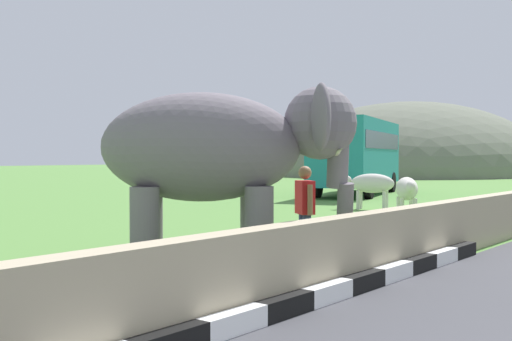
# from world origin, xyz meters

# --- Properties ---
(barrier_parapet) EXTENTS (28.00, 0.36, 1.00)m
(barrier_parapet) POSITION_xyz_m (2.00, 4.36, 0.50)
(barrier_parapet) COLOR tan
(barrier_parapet) RESTS_ON ground_plane
(elephant) EXTENTS (3.82, 3.85, 2.93)m
(elephant) POSITION_xyz_m (3.56, 6.42, 1.92)
(elephant) COLOR slate
(elephant) RESTS_ON ground_plane
(person_handler) EXTENTS (0.44, 0.56, 1.66)m
(person_handler) POSITION_xyz_m (5.25, 6.07, 0.93)
(person_handler) COLOR navy
(person_handler) RESTS_ON ground_plane
(bus_teal) EXTENTS (9.05, 4.91, 3.50)m
(bus_teal) POSITION_xyz_m (22.51, 14.85, 2.08)
(bus_teal) COLOR teal
(bus_teal) RESTS_ON ground_plane
(cow_near) EXTENTS (0.95, 1.93, 1.23)m
(cow_near) POSITION_xyz_m (15.47, 10.30, 0.87)
(cow_near) COLOR beige
(cow_near) RESTS_ON ground_plane
(cow_mid) EXTENTS (1.82, 1.36, 1.23)m
(cow_mid) POSITION_xyz_m (12.87, 7.75, 0.87)
(cow_mid) COLOR beige
(cow_mid) RESTS_ON ground_plane
(hill_east) EXTENTS (31.91, 25.53, 14.32)m
(hill_east) POSITION_xyz_m (55.00, 27.05, 0.00)
(hill_east) COLOR #636858
(hill_east) RESTS_ON ground_plane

